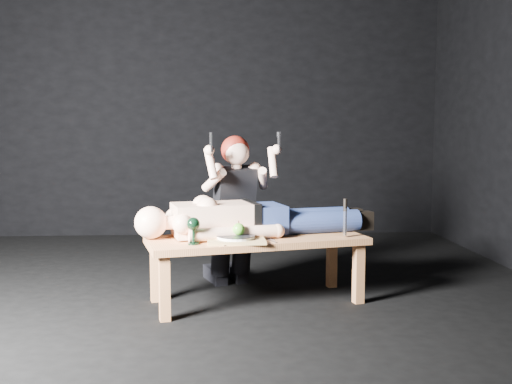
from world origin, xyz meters
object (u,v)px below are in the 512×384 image
lying_man (258,214)px  goblet (193,231)px  serving_tray (236,240)px  table (256,270)px  carving_knife (345,218)px  kneeling_woman (231,209)px

lying_man → goblet: 0.57m
serving_tray → table: bearing=50.0°
lying_man → carving_knife: 0.60m
lying_man → goblet: lying_man is taller
table → carving_knife: carving_knife is taller
table → goblet: (-0.41, -0.24, 0.31)m
lying_man → goblet: (-0.43, -0.36, -0.05)m
table → carving_knife: (0.59, -0.04, 0.36)m
table → lying_man: bearing=68.6°
kneeling_woman → carving_knife: 0.91m
goblet → carving_knife: size_ratio=0.66×
lying_man → goblet: size_ratio=8.80×
goblet → serving_tray: bearing=14.1°
table → serving_tray: size_ratio=3.95×
lying_man → kneeling_woman: size_ratio=1.30×
serving_tray → goblet: 0.29m
table → kneeling_woman: size_ratio=1.25×
lying_man → carving_knife: bearing=-29.4°
kneeling_woman → serving_tray: kneeling_woman is taller
table → lying_man: size_ratio=0.96×
serving_tray → carving_knife: (0.74, 0.13, 0.12)m
carving_knife → goblet: bearing=177.7°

